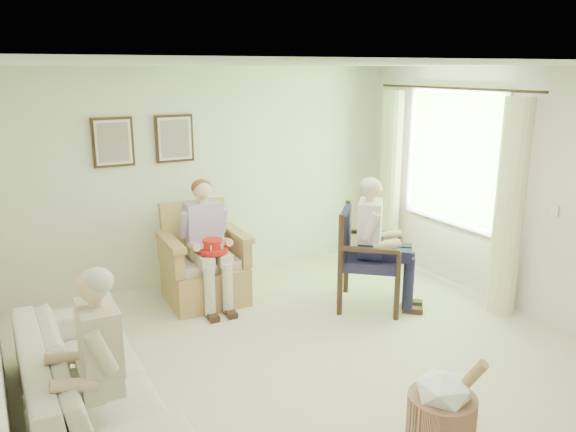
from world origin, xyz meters
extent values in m
plane|color=beige|center=(0.00, 0.00, 0.00)|extent=(5.50, 5.50, 0.00)
cube|color=silver|center=(0.00, 2.75, 1.30)|extent=(5.00, 0.04, 2.60)
cube|color=silver|center=(2.50, 0.00, 1.30)|extent=(0.04, 5.50, 2.60)
cube|color=white|center=(0.00, 0.00, 2.60)|extent=(5.00, 5.50, 0.02)
cube|color=#2D6B23|center=(2.47, 1.20, 1.55)|extent=(0.02, 1.40, 1.50)
cube|color=white|center=(2.46, 1.20, 2.33)|extent=(0.04, 1.52, 0.06)
cube|color=white|center=(2.46, 1.20, 0.77)|extent=(0.04, 1.52, 0.06)
cylinder|color=#382114|center=(2.37, 1.20, 2.35)|extent=(0.03, 2.50, 0.03)
cylinder|color=beige|center=(2.33, 0.22, 1.15)|extent=(0.34, 0.34, 2.30)
cylinder|color=beige|center=(2.33, 2.18, 1.15)|extent=(0.34, 0.34, 2.30)
cube|color=#382114|center=(-1.15, 2.72, 1.78)|extent=(0.45, 0.03, 0.55)
cube|color=silver|center=(-1.15, 2.70, 1.78)|extent=(0.39, 0.01, 0.49)
cube|color=tan|center=(-1.15, 2.69, 1.78)|extent=(0.33, 0.01, 0.43)
cube|color=#382114|center=(-0.45, 2.72, 1.78)|extent=(0.45, 0.03, 0.55)
cube|color=silver|center=(-0.45, 2.70, 1.78)|extent=(0.39, 0.01, 0.49)
cube|color=tan|center=(-0.45, 2.69, 1.78)|extent=(0.33, 0.01, 0.43)
cube|color=tan|center=(-0.39, 2.03, 0.22)|extent=(0.82, 0.80, 0.43)
cube|color=beige|center=(-0.39, 2.00, 0.48)|extent=(0.64, 0.62, 0.10)
cube|color=tan|center=(-0.39, 2.37, 0.78)|extent=(0.76, 0.23, 0.64)
cube|color=tan|center=(-0.77, 2.03, 0.60)|extent=(0.10, 0.74, 0.31)
cube|color=tan|center=(-0.01, 2.03, 0.60)|extent=(0.10, 0.74, 0.31)
cylinder|color=black|center=(0.85, 0.72, 0.24)|extent=(0.06, 0.06, 0.47)
cylinder|color=black|center=(1.49, 0.72, 0.24)|extent=(0.06, 0.06, 0.47)
cylinder|color=black|center=(0.85, 1.32, 0.24)|extent=(0.06, 0.06, 0.47)
cylinder|color=black|center=(1.49, 1.32, 0.24)|extent=(0.06, 0.06, 0.47)
cube|color=#1D1937|center=(1.17, 1.02, 0.53)|extent=(0.62, 0.60, 0.11)
cube|color=#1D1937|center=(1.17, 1.31, 0.82)|extent=(0.58, 0.08, 0.54)
imported|color=beige|center=(-1.95, 0.33, 0.33)|extent=(2.27, 0.89, 0.66)
cube|color=beige|center=(-0.39, 2.00, 0.64)|extent=(0.40, 0.26, 0.16)
cube|color=#B896D5|center=(-0.39, 2.02, 0.92)|extent=(0.39, 0.24, 0.46)
sphere|color=#DDAD8E|center=(-0.39, 2.01, 1.29)|extent=(0.21, 0.21, 0.21)
ellipsoid|color=brown|center=(-0.39, 2.03, 1.32)|extent=(0.22, 0.22, 0.18)
cube|color=beige|center=(-0.49, 1.78, 0.59)|extent=(0.14, 0.44, 0.13)
cube|color=beige|center=(-0.29, 1.78, 0.59)|extent=(0.14, 0.44, 0.13)
cylinder|color=beige|center=(-0.49, 1.58, 0.30)|extent=(0.12, 0.12, 0.54)
cylinder|color=beige|center=(-0.29, 1.58, 0.30)|extent=(0.12, 0.12, 0.54)
cube|color=#181834|center=(1.17, 1.02, 0.69)|extent=(0.40, 0.26, 0.16)
cube|color=silver|center=(1.17, 1.04, 0.97)|extent=(0.39, 0.24, 0.46)
sphere|color=#DDAD8E|center=(1.17, 1.03, 1.34)|extent=(0.21, 0.21, 0.21)
ellipsoid|color=#B7B2AD|center=(1.17, 1.06, 1.36)|extent=(0.22, 0.22, 0.18)
cube|color=#181834|center=(1.07, 0.80, 0.64)|extent=(0.14, 0.44, 0.13)
cube|color=#181834|center=(1.27, 0.80, 0.64)|extent=(0.14, 0.44, 0.13)
cylinder|color=#181834|center=(1.07, 0.60, 0.32)|extent=(0.12, 0.12, 0.59)
cylinder|color=#181834|center=(1.27, 0.60, 0.32)|extent=(0.12, 0.12, 0.59)
cube|color=#BDB898|center=(-1.95, -0.06, 0.57)|extent=(0.42, 0.26, 0.16)
cube|color=#C3AD97|center=(-1.95, -0.04, 0.85)|extent=(0.41, 0.24, 0.46)
sphere|color=#DDAD8E|center=(-1.95, -0.05, 1.22)|extent=(0.21, 0.21, 0.21)
ellipsoid|color=#B7B2AD|center=(-1.95, -0.03, 1.24)|extent=(0.22, 0.22, 0.18)
cube|color=#BDB898|center=(-2.05, -0.28, 0.52)|extent=(0.14, 0.44, 0.13)
cube|color=#BDB898|center=(-1.85, -0.28, 0.52)|extent=(0.14, 0.44, 0.13)
cylinder|color=red|center=(-0.40, 1.72, 0.69)|extent=(0.32, 0.32, 0.04)
cylinder|color=red|center=(-0.40, 1.72, 0.75)|extent=(0.21, 0.21, 0.12)
cube|color=white|center=(-0.29, 1.72, 0.75)|extent=(0.05, 0.01, 0.05)
cube|color=white|center=(-0.35, 1.81, 0.75)|extent=(0.03, 0.04, 0.05)
cube|color=white|center=(-0.46, 1.81, 0.75)|extent=(0.03, 0.04, 0.05)
cube|color=white|center=(-0.52, 1.72, 0.75)|extent=(0.04, 0.01, 0.05)
cube|color=white|center=(-0.46, 1.62, 0.75)|extent=(0.03, 0.04, 0.05)
cube|color=white|center=(-0.35, 1.62, 0.75)|extent=(0.03, 0.04, 0.05)
cylinder|color=tan|center=(0.16, -1.16, 0.19)|extent=(0.49, 0.49, 0.37)
ellipsoid|color=white|center=(0.16, -1.16, 0.43)|extent=(0.43, 0.43, 0.26)
cylinder|color=#A57F56|center=(0.26, -1.21, 0.43)|extent=(0.19, 0.34, 0.56)
camera|label=1|loc=(-2.44, -3.65, 2.58)|focal=35.00mm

